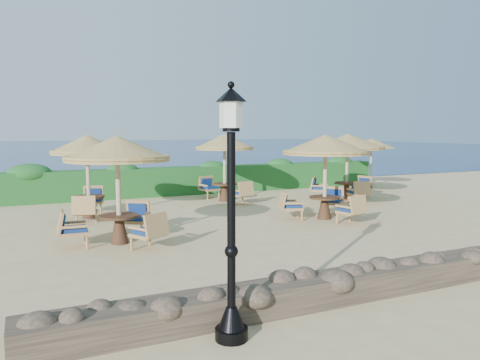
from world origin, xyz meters
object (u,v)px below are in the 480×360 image
(lamp_post, at_px, (231,225))
(cafe_set_4, at_px, (347,152))
(cafe_set_2, at_px, (88,159))
(cafe_set_1, at_px, (325,159))
(extra_parasol, at_px, (371,144))
(cafe_set_0, at_px, (118,169))
(cafe_set_3, at_px, (225,153))

(lamp_post, bearing_deg, cafe_set_4, 45.85)
(lamp_post, height_order, cafe_set_2, lamp_post)
(cafe_set_1, distance_m, cafe_set_4, 4.38)
(lamp_post, relative_size, extra_parasol, 1.38)
(lamp_post, distance_m, extra_parasol, 17.41)
(extra_parasol, bearing_deg, cafe_set_2, -170.85)
(lamp_post, height_order, cafe_set_1, lamp_post)
(cafe_set_0, relative_size, cafe_set_4, 0.94)
(cafe_set_2, bearing_deg, cafe_set_0, -86.52)
(cafe_set_0, bearing_deg, extra_parasol, 24.68)
(extra_parasol, height_order, cafe_set_0, cafe_set_0)
(cafe_set_0, height_order, cafe_set_4, same)
(cafe_set_1, height_order, cafe_set_2, same)
(lamp_post, bearing_deg, extra_parasol, 43.60)
(extra_parasol, relative_size, cafe_set_2, 0.83)
(extra_parasol, height_order, cafe_set_3, cafe_set_3)
(cafe_set_0, height_order, cafe_set_1, same)
(lamp_post, distance_m, cafe_set_1, 9.03)
(cafe_set_2, relative_size, cafe_set_4, 0.98)
(extra_parasol, xyz_separation_m, cafe_set_2, (-13.16, -2.12, -0.29))
(cafe_set_1, xyz_separation_m, cafe_set_3, (-1.38, 4.77, 0.01))
(cafe_set_0, distance_m, cafe_set_4, 10.30)
(lamp_post, xyz_separation_m, cafe_set_0, (-0.33, 6.06, 0.30))
(cafe_set_1, bearing_deg, extra_parasol, 39.90)
(extra_parasol, bearing_deg, cafe_set_0, -155.32)
(lamp_post, bearing_deg, cafe_set_3, 67.25)
(cafe_set_1, xyz_separation_m, cafe_set_4, (3.19, 3.01, 0.06))
(cafe_set_1, relative_size, cafe_set_4, 0.94)
(cafe_set_0, distance_m, cafe_set_3, 7.37)
(extra_parasol, height_order, cafe_set_2, cafe_set_2)
(lamp_post, height_order, cafe_set_3, lamp_post)
(cafe_set_2, relative_size, cafe_set_3, 1.00)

